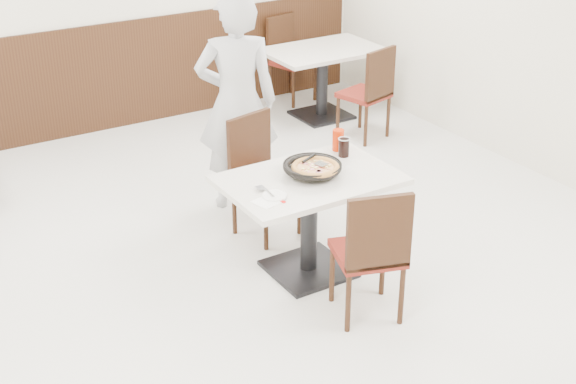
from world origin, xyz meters
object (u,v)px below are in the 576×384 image
chair_far (266,179)px  bg_chair_right_near (364,92)px  red_cup (338,140)px  bg_table_right (322,83)px  bg_chair_right_far (293,60)px  cola_glass (344,148)px  diner_person (237,103)px  pizza (315,170)px  chair_near (368,250)px  pizza_pan (312,170)px  side_plate (275,196)px  main_table (309,225)px

chair_far → bg_chair_right_near: size_ratio=1.00×
chair_far → red_cup: bearing=126.3°
bg_table_right → bg_chair_right_far: 0.61m
cola_glass → bg_chair_right_near: bg_chair_right_near is taller
diner_person → red_cup: bearing=134.6°
chair_far → pizza: 0.75m
chair_near → chair_far: bearing=108.4°
pizza_pan → diner_person: diner_person is taller
red_cup → bg_table_right: red_cup is taller
red_cup → side_plate: bearing=-151.7°
chair_near → red_cup: chair_near is taller
red_cup → bg_chair_right_far: (1.42, 2.92, -0.35)m
pizza → bg_chair_right_far: bearing=60.6°
main_table → bg_chair_right_near: size_ratio=1.26×
pizza_pan → bg_table_right: (1.83, 2.60, -0.42)m
pizza_pan → chair_near: bearing=-89.4°
main_table → side_plate: (-0.36, -0.14, 0.38)m
pizza → bg_table_right: 3.24m
cola_glass → diner_person: (-0.32, 1.05, 0.09)m
main_table → chair_far: 0.66m
main_table → cola_glass: bearing=23.6°
pizza_pan → pizza: 0.04m
diner_person → cola_glass: bearing=131.1°
chair_far → pizza: (0.00, -0.67, 0.34)m
pizza_pan → side_plate: pizza_pan is taller
main_table → bg_table_right: size_ratio=1.00×
pizza → diner_person: 1.26m
chair_near → bg_chair_right_far: same height
diner_person → bg_table_right: (1.76, 1.39, -0.53)m
cola_glass → chair_near: bearing=-114.6°
chair_far → cola_glass: 0.69m
pizza_pan → pizza: (-0.00, -0.04, 0.02)m
cola_glass → bg_table_right: 2.86m
chair_near → main_table: bearing=111.4°
pizza_pan → bg_chair_right_far: bg_chair_right_far is taller
main_table → cola_glass: cola_glass is taller
main_table → chair_far: bearing=87.4°
bg_chair_right_near → chair_near: bearing=-140.8°
main_table → diner_person: size_ratio=0.66×
bg_chair_right_far → pizza: bearing=45.5°
red_cup → pizza: bearing=-142.1°
main_table → pizza_pan: pizza_pan is taller
diner_person → bg_table_right: bearing=-117.5°
diner_person → chair_near: bearing=112.5°
chair_near → diner_person: diner_person is taller
bg_table_right → pizza_pan: bearing=-125.1°
pizza → cola_glass: cola_glass is taller
main_table → red_cup: 0.70m
chair_near → diner_person: bearing=106.1°
side_plate → bg_table_right: side_plate is taller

